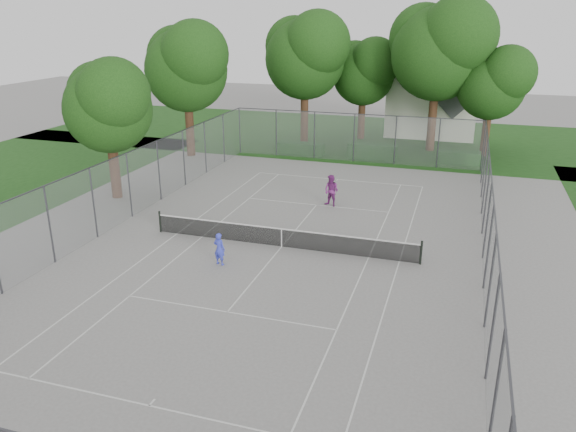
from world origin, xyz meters
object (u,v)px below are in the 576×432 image
(woman_player, at_px, (331,191))
(girl_player, at_px, (219,249))
(tennis_net, at_px, (282,237))
(house, at_px, (433,92))

(woman_player, bearing_deg, girl_player, -86.25)
(tennis_net, relative_size, house, 1.37)
(tennis_net, distance_m, woman_player, 6.56)
(tennis_net, bearing_deg, girl_player, -126.58)
(house, height_order, woman_player, house)
(house, xyz_separation_m, girl_player, (-6.66, -31.44, -3.05))
(girl_player, bearing_deg, tennis_net, -116.09)
(tennis_net, relative_size, girl_player, 8.78)
(tennis_net, height_order, woman_player, woman_player)
(house, bearing_deg, woman_player, -99.83)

